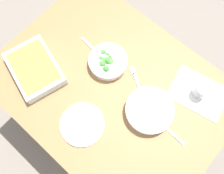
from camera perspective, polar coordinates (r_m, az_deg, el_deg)
The scene contains 11 objects.
ground_plane at distance 1.94m, azimuth 0.00°, elevation -6.80°, with size 6.00×6.00×0.00m, color slate.
dining_table at distance 1.30m, azimuth 0.00°, elevation -1.22°, with size 1.20×0.90×0.74m.
placemat at distance 1.29m, azimuth 20.25°, elevation -1.36°, with size 0.28×0.20×0.00m, color silver.
stew_bowl at distance 1.17m, azimuth 9.07°, elevation -5.61°, with size 0.24×0.24×0.06m.
broccoli_bowl at distance 1.24m, azimuth -1.00°, elevation 6.22°, with size 0.21×0.21×0.07m.
baking_dish at distance 1.28m, azimuth -18.26°, elevation 4.31°, with size 0.35×0.30×0.06m.
drink_cup at distance 1.25m, azimuth 20.80°, elevation -0.88°, with size 0.07×0.07×0.08m.
side_plate at distance 1.18m, azimuth -7.23°, elevation -8.99°, with size 0.22×0.22×0.01m, color white.
spoon_by_stew at distance 1.20m, azimuth 13.13°, elevation -9.72°, with size 0.18×0.03×0.01m.
spoon_by_broccoli at distance 1.30m, azimuth -4.15°, elevation 8.82°, with size 0.18×0.03×0.01m.
fork_on_table at distance 1.24m, azimuth 5.87°, elevation 1.95°, with size 0.16×0.10×0.01m.
Camera 1 is at (-0.25, 0.28, 1.90)m, focal length 37.62 mm.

